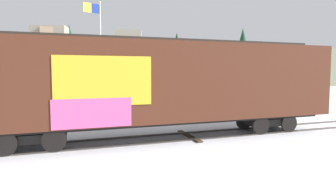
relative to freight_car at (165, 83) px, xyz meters
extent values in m
plane|color=silver|center=(0.97, 0.00, -2.57)|extent=(260.00, 260.00, 0.00)
cube|color=#4C4742|center=(0.06, -0.71, -2.53)|extent=(59.83, 4.68, 0.08)
cube|color=#4C4742|center=(-0.05, 0.72, -2.53)|extent=(59.83, 4.68, 0.08)
cube|color=#423323|center=(1.22, 0.10, -2.54)|extent=(0.43, 2.51, 0.07)
cube|color=#472316|center=(0.00, 0.00, 0.07)|extent=(16.56, 4.18, 3.39)
cube|color=#2D2823|center=(0.00, 0.00, 1.89)|extent=(15.55, 1.59, 0.24)
cube|color=gold|center=(-2.74, -1.70, 0.16)|extent=(3.60, 0.31, 1.86)
cube|color=#CC4C8C|center=(-3.18, -1.73, -1.03)|extent=(2.88, 0.25, 1.10)
cube|color=black|center=(0.00, 0.00, -1.72)|extent=(16.13, 2.84, 0.20)
cube|color=black|center=(-5.53, -0.42, -2.06)|extent=(2.19, 1.48, 0.36)
cylinder|color=black|center=(-6.32, -1.20, -2.11)|extent=(0.93, 0.19, 0.92)
cylinder|color=black|center=(-6.43, 0.23, -2.11)|extent=(0.93, 0.19, 0.92)
cylinder|color=black|center=(-4.63, -1.07, -2.11)|extent=(0.93, 0.19, 0.92)
cylinder|color=black|center=(-4.74, 0.36, -2.11)|extent=(0.93, 0.19, 0.92)
cube|color=black|center=(5.54, 0.43, -2.06)|extent=(2.19, 1.48, 0.36)
cylinder|color=black|center=(4.75, -0.36, -2.11)|extent=(0.93, 0.19, 0.92)
cylinder|color=black|center=(4.64, 1.08, -2.11)|extent=(0.93, 0.19, 0.92)
cylinder|color=black|center=(6.44, -0.23, -2.11)|extent=(0.93, 0.19, 0.92)
cylinder|color=black|center=(6.33, 1.21, -2.11)|extent=(0.93, 0.19, 0.92)
cylinder|color=silver|center=(-2.49, 12.61, 1.83)|extent=(0.12, 0.12, 8.81)
sphere|color=#D8CC66|center=(-2.49, 12.61, 6.31)|extent=(0.18, 0.18, 0.18)
cube|color=navy|center=(-3.18, 12.34, 5.75)|extent=(1.30, 0.52, 0.76)
cube|color=yellow|center=(-3.51, 12.22, 5.75)|extent=(0.66, 0.28, 0.76)
cube|color=slate|center=(0.97, 56.69, 1.44)|extent=(115.51, 38.99, 8.03)
cube|color=#9E9384|center=(3.78, 44.99, 7.00)|extent=(5.84, 5.69, 3.08)
cube|color=#9E9384|center=(-10.83, 44.99, 7.16)|extent=(6.75, 4.27, 3.41)
cube|color=#8C725B|center=(-10.41, 44.99, 7.01)|extent=(4.90, 4.37, 3.10)
cone|color=#193D23|center=(14.26, 46.58, 7.15)|extent=(1.69, 1.69, 3.38)
cone|color=#193D23|center=(-7.48, 46.42, 7.52)|extent=(2.06, 2.06, 4.13)
cone|color=#193D23|center=(27.06, 41.57, 7.47)|extent=(2.02, 2.02, 4.03)
cube|color=#B7BABF|center=(-3.45, 6.98, -1.87)|extent=(4.40, 2.20, 0.76)
cube|color=#2D333D|center=(-3.69, 6.96, -1.14)|extent=(2.16, 1.82, 0.71)
cylinder|color=black|center=(-2.08, 7.98, -2.25)|extent=(0.66, 0.28, 0.64)
cylinder|color=black|center=(-1.93, 6.24, -2.25)|extent=(0.66, 0.28, 0.64)
cylinder|color=black|center=(-4.97, 7.72, -2.25)|extent=(0.66, 0.28, 0.64)
cylinder|color=black|center=(-4.81, 5.99, -2.25)|extent=(0.66, 0.28, 0.64)
cube|color=silver|center=(2.68, 7.15, -1.87)|extent=(4.90, 2.63, 0.78)
cube|color=#2D333D|center=(2.43, 7.11, -1.15)|extent=(2.70, 2.04, 0.65)
cylinder|color=black|center=(4.07, 8.29, -2.25)|extent=(0.67, 0.33, 0.64)
cylinder|color=black|center=(4.39, 6.60, -2.25)|extent=(0.67, 0.33, 0.64)
cylinder|color=black|center=(0.97, 7.71, -2.25)|extent=(0.67, 0.33, 0.64)
cylinder|color=black|center=(1.28, 6.02, -2.25)|extent=(0.67, 0.33, 0.64)
camera|label=1|loc=(-3.13, -12.56, 0.51)|focal=30.59mm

